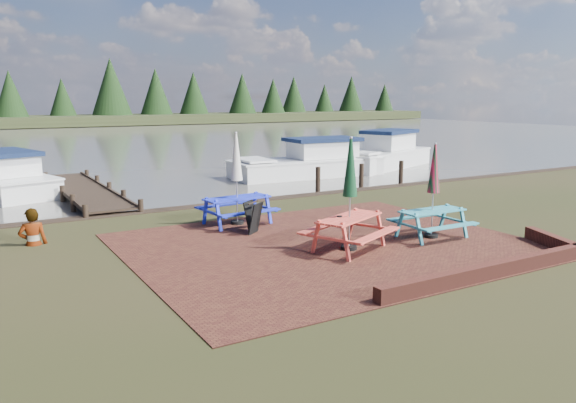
{
  "coord_description": "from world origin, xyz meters",
  "views": [
    {
      "loc": [
        -7.26,
        -9.48,
        3.41
      ],
      "look_at": [
        -0.71,
        1.67,
        1.0
      ],
      "focal_mm": 35.0,
      "sensor_mm": 36.0,
      "label": 1
    }
  ],
  "objects_px": {
    "jetty": "(85,191)",
    "boat_jetty": "(2,179)",
    "boat_near": "(310,164)",
    "picnic_table_blue": "(237,193)",
    "picnic_table_teal": "(433,206)",
    "boat_far": "(383,156)",
    "person": "(30,209)",
    "picnic_table_red": "(350,212)",
    "chalkboard": "(253,217)"
  },
  "relations": [
    {
      "from": "jetty",
      "to": "boat_jetty",
      "type": "distance_m",
      "value": 3.71
    },
    {
      "from": "boat_near",
      "to": "boat_jetty",
      "type": "bearing_deg",
      "value": 84.53
    },
    {
      "from": "picnic_table_blue",
      "to": "boat_jetty",
      "type": "height_order",
      "value": "picnic_table_blue"
    },
    {
      "from": "picnic_table_blue",
      "to": "boat_jetty",
      "type": "distance_m",
      "value": 11.21
    },
    {
      "from": "jetty",
      "to": "boat_near",
      "type": "height_order",
      "value": "boat_near"
    },
    {
      "from": "picnic_table_teal",
      "to": "jetty",
      "type": "height_order",
      "value": "picnic_table_teal"
    },
    {
      "from": "boat_far",
      "to": "person",
      "type": "bearing_deg",
      "value": 93.7
    },
    {
      "from": "picnic_table_blue",
      "to": "person",
      "type": "bearing_deg",
      "value": 169.85
    },
    {
      "from": "picnic_table_red",
      "to": "boat_far",
      "type": "distance_m",
      "value": 17.02
    },
    {
      "from": "boat_near",
      "to": "boat_far",
      "type": "distance_m",
      "value": 5.07
    },
    {
      "from": "chalkboard",
      "to": "person",
      "type": "relative_size",
      "value": 0.46
    },
    {
      "from": "picnic_table_blue",
      "to": "chalkboard",
      "type": "bearing_deg",
      "value": -99.47
    },
    {
      "from": "person",
      "to": "boat_jetty",
      "type": "bearing_deg",
      "value": -81.85
    },
    {
      "from": "boat_jetty",
      "to": "person",
      "type": "bearing_deg",
      "value": -105.5
    },
    {
      "from": "picnic_table_red",
      "to": "boat_near",
      "type": "distance_m",
      "value": 13.44
    },
    {
      "from": "boat_far",
      "to": "person",
      "type": "height_order",
      "value": "person"
    },
    {
      "from": "picnic_table_red",
      "to": "boat_near",
      "type": "relative_size",
      "value": 0.35
    },
    {
      "from": "chalkboard",
      "to": "picnic_table_teal",
      "type": "bearing_deg",
      "value": -72.99
    },
    {
      "from": "boat_jetty",
      "to": "picnic_table_blue",
      "type": "bearing_deg",
      "value": -78.66
    },
    {
      "from": "jetty",
      "to": "boat_near",
      "type": "xyz_separation_m",
      "value": [
        10.14,
        0.9,
        0.26
      ]
    },
    {
      "from": "chalkboard",
      "to": "boat_jetty",
      "type": "bearing_deg",
      "value": 77.72
    },
    {
      "from": "picnic_table_blue",
      "to": "picnic_table_teal",
      "type": "bearing_deg",
      "value": -52.47
    },
    {
      "from": "boat_near",
      "to": "boat_far",
      "type": "relative_size",
      "value": 1.01
    },
    {
      "from": "picnic_table_red",
      "to": "picnic_table_teal",
      "type": "bearing_deg",
      "value": -26.55
    },
    {
      "from": "picnic_table_blue",
      "to": "chalkboard",
      "type": "distance_m",
      "value": 1.22
    },
    {
      "from": "jetty",
      "to": "chalkboard",
      "type": "bearing_deg",
      "value": -73.28
    },
    {
      "from": "jetty",
      "to": "boat_jetty",
      "type": "relative_size",
      "value": 1.36
    },
    {
      "from": "picnic_table_red",
      "to": "jetty",
      "type": "distance_m",
      "value": 11.49
    },
    {
      "from": "jetty",
      "to": "person",
      "type": "xyz_separation_m",
      "value": [
        -2.46,
        -6.78,
        0.76
      ]
    },
    {
      "from": "picnic_table_red",
      "to": "boat_far",
      "type": "bearing_deg",
      "value": 24.08
    },
    {
      "from": "chalkboard",
      "to": "boat_far",
      "type": "height_order",
      "value": "boat_far"
    },
    {
      "from": "picnic_table_blue",
      "to": "boat_near",
      "type": "bearing_deg",
      "value": 42.02
    },
    {
      "from": "jetty",
      "to": "boat_near",
      "type": "bearing_deg",
      "value": 5.07
    },
    {
      "from": "picnic_table_red",
      "to": "boat_near",
      "type": "bearing_deg",
      "value": 37.7
    },
    {
      "from": "chalkboard",
      "to": "boat_near",
      "type": "bearing_deg",
      "value": 14.09
    },
    {
      "from": "picnic_table_red",
      "to": "picnic_table_blue",
      "type": "relative_size",
      "value": 1.02
    },
    {
      "from": "jetty",
      "to": "picnic_table_red",
      "type": "bearing_deg",
      "value": -71.4
    },
    {
      "from": "boat_far",
      "to": "person",
      "type": "xyz_separation_m",
      "value": [
        -17.61,
        -8.46,
        0.44
      ]
    },
    {
      "from": "chalkboard",
      "to": "boat_near",
      "type": "relative_size",
      "value": 0.11
    },
    {
      "from": "picnic_table_teal",
      "to": "boat_near",
      "type": "height_order",
      "value": "picnic_table_teal"
    },
    {
      "from": "jetty",
      "to": "boat_jetty",
      "type": "bearing_deg",
      "value": 131.85
    },
    {
      "from": "jetty",
      "to": "person",
      "type": "bearing_deg",
      "value": -109.92
    },
    {
      "from": "boat_jetty",
      "to": "boat_far",
      "type": "bearing_deg",
      "value": -19.06
    },
    {
      "from": "picnic_table_teal",
      "to": "person",
      "type": "relative_size",
      "value": 1.33
    },
    {
      "from": "picnic_table_teal",
      "to": "picnic_table_red",
      "type": "xyz_separation_m",
      "value": [
        -2.41,
        0.13,
        0.08
      ]
    },
    {
      "from": "chalkboard",
      "to": "boat_jetty",
      "type": "xyz_separation_m",
      "value": [
        -4.98,
        11.12,
        -0.07
      ]
    },
    {
      "from": "picnic_table_teal",
      "to": "boat_near",
      "type": "distance_m",
      "value": 12.58
    },
    {
      "from": "picnic_table_teal",
      "to": "boat_near",
      "type": "xyz_separation_m",
      "value": [
        4.07,
        11.9,
        -0.43
      ]
    },
    {
      "from": "chalkboard",
      "to": "picnic_table_blue",
      "type": "bearing_deg",
      "value": 49.22
    },
    {
      "from": "picnic_table_blue",
      "to": "chalkboard",
      "type": "xyz_separation_m",
      "value": [
        -0.09,
        -1.13,
        -0.45
      ]
    }
  ]
}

